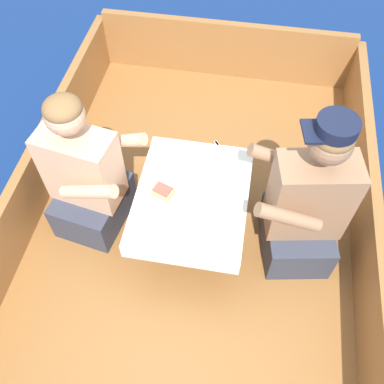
{
  "coord_description": "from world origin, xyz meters",
  "views": [
    {
      "loc": [
        0.23,
        -1.42,
        2.6
      ],
      "look_at": [
        0.0,
        -0.09,
        0.72
      ],
      "focal_mm": 40.0,
      "sensor_mm": 36.0,
      "label": 1
    }
  ],
  "objects": [
    {
      "name": "gunwale_starboard",
      "position": [
        0.99,
        0.0,
        0.51
      ],
      "size": [
        0.06,
        2.97,
        0.4
      ],
      "primitive_type": "cube",
      "color": "#936033",
      "rests_on": "boat_deck"
    },
    {
      "name": "coffee_cup_starboard",
      "position": [
        0.19,
        -0.12,
        0.74
      ],
      "size": [
        0.11,
        0.08,
        0.06
      ],
      "color": "white",
      "rests_on": "cockpit_table"
    },
    {
      "name": "utensil_knife_starboard",
      "position": [
        -0.17,
        -0.4,
        0.71
      ],
      "size": [
        0.01,
        0.17,
        0.0
      ],
      "rotation": [
        0.0,
        0.0,
        1.55
      ],
      "color": "silver",
      "rests_on": "cockpit_table"
    },
    {
      "name": "bow_coaming",
      "position": [
        0.0,
        1.46,
        0.54
      ],
      "size": [
        1.93,
        0.06,
        0.46
      ],
      "primitive_type": "cube",
      "color": "#936033",
      "rests_on": "boat_deck"
    },
    {
      "name": "utensil_knife_port",
      "position": [
        0.15,
        0.15,
        0.71
      ],
      "size": [
        0.13,
        0.13,
        0.0
      ],
      "rotation": [
        0.0,
        0.0,
        2.34
      ],
      "color": "silver",
      "rests_on": "cockpit_table"
    },
    {
      "name": "ground_plane",
      "position": [
        0.0,
        0.0,
        0.0
      ],
      "size": [
        60.0,
        60.0,
        0.0
      ],
      "primitive_type": "plane",
      "color": "navy"
    },
    {
      "name": "plate_bread",
      "position": [
        0.05,
        0.01,
        0.71
      ],
      "size": [
        0.2,
        0.2,
        0.01
      ],
      "color": "white",
      "rests_on": "cockpit_table"
    },
    {
      "name": "person_port",
      "position": [
        -0.6,
        -0.08,
        0.7
      ],
      "size": [
        0.57,
        0.51,
        0.98
      ],
      "rotation": [
        0.0,
        0.0,
        -0.17
      ],
      "color": "#333847",
      "rests_on": "boat_deck"
    },
    {
      "name": "sandwich",
      "position": [
        -0.15,
        -0.12,
        0.74
      ],
      "size": [
        0.13,
        0.11,
        0.05
      ],
      "rotation": [
        0.0,
        0.0,
        -0.35
      ],
      "color": "tan",
      "rests_on": "plate_sandwich"
    },
    {
      "name": "cockpit_table",
      "position": [
        0.0,
        -0.09,
        0.66
      ],
      "size": [
        0.61,
        0.77,
        0.4
      ],
      "color": "#B2B2B7",
      "rests_on": "boat_deck"
    },
    {
      "name": "person_starboard",
      "position": [
        0.6,
        -0.08,
        0.73
      ],
      "size": [
        0.57,
        0.52,
        1.05
      ],
      "rotation": [
        0.0,
        0.0,
        3.33
      ],
      "color": "#333847",
      "rests_on": "boat_deck"
    },
    {
      "name": "gunwale_port",
      "position": [
        -0.99,
        0.0,
        0.51
      ],
      "size": [
        0.06,
        2.97,
        0.4
      ],
      "primitive_type": "cube",
      "color": "#936033",
      "rests_on": "boat_deck"
    },
    {
      "name": "utensil_spoon_center",
      "position": [
        0.06,
        0.16,
        0.71
      ],
      "size": [
        0.13,
        0.13,
        0.01
      ],
      "rotation": [
        0.0,
        0.0,
        2.37
      ],
      "color": "silver",
      "rests_on": "cockpit_table"
    },
    {
      "name": "boat_deck",
      "position": [
        0.0,
        0.0,
        0.15
      ],
      "size": [
        2.05,
        2.97,
        0.31
      ],
      "primitive_type": "cube",
      "color": "brown",
      "rests_on": "ground_plane"
    },
    {
      "name": "utensil_fork_port",
      "position": [
        0.11,
        0.26,
        0.71
      ],
      "size": [
        0.12,
        0.15,
        0.0
      ],
      "rotation": [
        0.0,
        0.0,
        2.24
      ],
      "color": "silver",
      "rests_on": "cockpit_table"
    },
    {
      "name": "plate_sandwich",
      "position": [
        -0.15,
        -0.12,
        0.71
      ],
      "size": [
        0.2,
        0.2,
        0.01
      ],
      "color": "white",
      "rests_on": "cockpit_table"
    },
    {
      "name": "tin_can",
      "position": [
        0.2,
        -0.24,
        0.73
      ],
      "size": [
        0.07,
        0.07,
        0.05
      ],
      "color": "silver",
      "rests_on": "cockpit_table"
    },
    {
      "name": "bowl_starboard_near",
      "position": [
        -0.18,
        0.15,
        0.73
      ],
      "size": [
        0.14,
        0.14,
        0.04
      ],
      "color": "white",
      "rests_on": "cockpit_table"
    },
    {
      "name": "bowl_port_near",
      "position": [
        0.04,
        -0.23,
        0.73
      ],
      "size": [
        0.13,
        0.13,
        0.04
      ],
      "color": "white",
      "rests_on": "cockpit_table"
    },
    {
      "name": "coffee_cup_port",
      "position": [
        0.01,
        0.2,
        0.74
      ],
      "size": [
        0.11,
        0.08,
        0.07
      ],
      "color": "white",
      "rests_on": "cockpit_table"
    }
  ]
}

